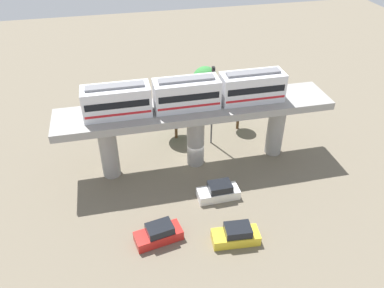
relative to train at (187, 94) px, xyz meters
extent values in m
plane|color=#706654|center=(0.00, 0.97, -8.89)|extent=(120.00, 120.00, 0.00)
cylinder|color=#999691|center=(0.00, -8.41, -5.61)|extent=(1.90, 1.90, 6.56)
cylinder|color=#999691|center=(0.00, 0.97, -5.61)|extent=(1.90, 1.90, 6.56)
cylinder|color=#999691|center=(0.00, 10.34, -5.61)|extent=(1.90, 1.90, 6.56)
cube|color=#999691|center=(0.00, 0.97, -1.93)|extent=(5.20, 28.85, 0.80)
cube|color=silver|center=(0.00, -6.95, -0.03)|extent=(2.60, 6.60, 3.00)
cube|color=black|center=(0.00, -6.95, 0.22)|extent=(2.64, 6.07, 0.70)
cube|color=red|center=(0.00, -6.95, -0.78)|extent=(2.64, 6.34, 0.24)
cube|color=slate|center=(0.00, -6.95, 1.59)|extent=(1.10, 5.61, 0.24)
cube|color=silver|center=(0.00, 0.00, -0.03)|extent=(2.60, 6.60, 3.00)
cube|color=black|center=(0.00, 0.00, 0.22)|extent=(2.64, 6.07, 0.70)
cube|color=red|center=(0.00, 0.00, -0.78)|extent=(2.64, 6.34, 0.24)
cube|color=slate|center=(0.00, 0.00, 1.59)|extent=(1.10, 5.61, 0.24)
cube|color=silver|center=(0.00, 6.95, -0.03)|extent=(2.60, 6.60, 3.00)
cube|color=black|center=(0.00, 6.95, 0.22)|extent=(2.64, 6.07, 0.70)
cube|color=red|center=(0.00, 6.95, -0.78)|extent=(2.64, 6.34, 0.24)
cube|color=slate|center=(0.00, 6.95, 1.59)|extent=(1.10, 5.61, 0.24)
cube|color=red|center=(10.32, -4.84, -8.39)|extent=(2.54, 4.46, 1.00)
cube|color=black|center=(10.32, -4.69, -7.51)|extent=(2.04, 2.56, 0.76)
cube|color=white|center=(6.15, 1.89, -8.39)|extent=(1.89, 4.24, 1.00)
cube|color=black|center=(6.15, 2.04, -7.51)|extent=(1.69, 2.33, 0.76)
cube|color=yellow|center=(11.97, 1.84, -8.39)|extent=(2.12, 4.33, 1.00)
cube|color=black|center=(11.97, 1.99, -7.51)|extent=(1.81, 2.42, 0.76)
cylinder|color=brown|center=(-5.81, 7.89, -7.54)|extent=(0.36, 0.36, 2.71)
sphere|color=#479342|center=(-5.81, 7.89, -5.52)|extent=(2.45, 2.45, 2.45)
cylinder|color=brown|center=(-13.58, 5.51, -7.58)|extent=(0.36, 0.36, 2.63)
sphere|color=#38843D|center=(-13.58, 5.51, -5.29)|extent=(3.57, 3.57, 3.57)
cylinder|color=brown|center=(-5.44, -0.22, -7.65)|extent=(0.36, 0.36, 2.49)
sphere|color=#2D7233|center=(-5.44, -0.22, -5.40)|extent=(3.67, 3.67, 3.67)
cylinder|color=#4C4C51|center=(-3.40, 3.72, -4.21)|extent=(0.20, 0.20, 9.36)
cube|color=black|center=(-3.40, 3.72, 0.77)|extent=(0.44, 0.28, 0.60)
camera|label=1|loc=(33.53, -7.00, 17.94)|focal=35.72mm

